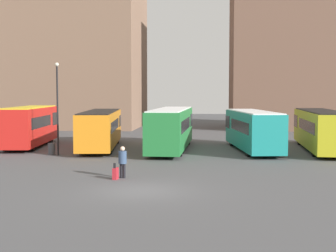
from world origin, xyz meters
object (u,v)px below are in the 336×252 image
at_px(lamp_post_0, 57,102).
at_px(trash_bin, 52,149).
at_px(bus_2, 171,127).
at_px(traveler, 123,159).
at_px(bus_1, 101,128).
at_px(suitcase, 115,173).
at_px(bus_0, 30,125).
at_px(bus_3, 252,129).
at_px(bus_4, 321,128).

distance_m(lamp_post_0, trash_bin, 3.45).
bearing_deg(bus_2, traveler, 174.68).
height_order(bus_1, suitcase, bus_1).
distance_m(bus_2, traveler, 12.66).
height_order(bus_0, trash_bin, bus_0).
distance_m(bus_3, trash_bin, 15.24).
height_order(traveler, trash_bin, traveler).
height_order(bus_1, bus_2, bus_2).
xyz_separation_m(bus_2, suitcase, (-1.88, -12.96, -1.46)).
relative_size(bus_4, trash_bin, 14.62).
height_order(bus_0, bus_1, bus_0).
height_order(traveler, lamp_post_0, lamp_post_0).
distance_m(bus_3, traveler, 14.81).
bearing_deg(trash_bin, lamp_post_0, -9.45).
distance_m(suitcase, trash_bin, 11.20).
bearing_deg(lamp_post_0, suitcase, -56.40).
distance_m(bus_0, bus_1, 6.18).
relative_size(bus_0, traveler, 5.83).
bearing_deg(traveler, bus_2, -0.96).
distance_m(bus_3, bus_4, 5.41).
distance_m(bus_3, lamp_post_0, 14.87).
distance_m(bus_1, bus_4, 17.45).
distance_m(bus_1, traveler, 13.71).
distance_m(bus_4, lamp_post_0, 20.20).
distance_m(bus_0, bus_3, 18.27).
height_order(bus_1, bus_4, bus_4).
relative_size(suitcase, lamp_post_0, 0.13).
bearing_deg(trash_bin, bus_3, 14.61).
relative_size(bus_2, suitcase, 13.93).
relative_size(bus_3, traveler, 6.37).
height_order(bus_2, bus_4, bus_2).
relative_size(bus_3, trash_bin, 12.55).
bearing_deg(traveler, bus_3, -25.98).
bearing_deg(bus_1, bus_4, -96.23).
distance_m(bus_0, lamp_post_0, 6.77).
relative_size(bus_1, bus_2, 0.97).
bearing_deg(bus_4, trash_bin, 105.99).
height_order(bus_3, suitcase, bus_3).
relative_size(bus_0, bus_4, 0.78).
height_order(bus_0, bus_2, bus_0).
bearing_deg(traveler, bus_0, 43.48).
relative_size(bus_1, bus_4, 0.95).
bearing_deg(traveler, trash_bin, 44.36).
bearing_deg(bus_2, trash_bin, 116.55).
bearing_deg(bus_0, lamp_post_0, -146.93).
height_order(suitcase, lamp_post_0, lamp_post_0).
height_order(bus_1, traveler, bus_1).
bearing_deg(bus_2, bus_3, -88.33).
xyz_separation_m(suitcase, trash_bin, (-6.51, 9.10, 0.12)).
bearing_deg(trash_bin, bus_2, 24.66).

